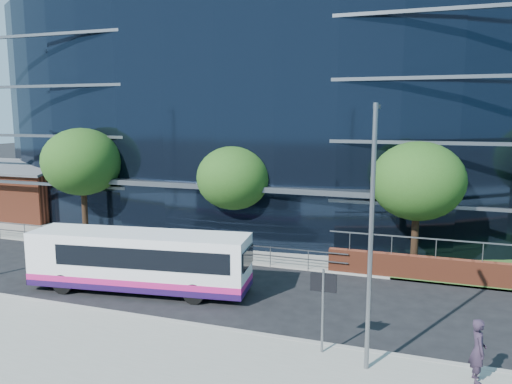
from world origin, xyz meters
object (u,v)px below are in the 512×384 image
at_px(street_sign, 323,293).
at_px(streetlight_east, 371,231).
at_px(tree_far_a, 82,162).
at_px(brick_pavilion, 26,191).
at_px(pedestrian, 478,350).
at_px(city_bus, 141,261).
at_px(tree_far_b, 234,178).
at_px(tree_far_c, 418,181).

height_order(street_sign, streetlight_east, streetlight_east).
relative_size(street_sign, tree_far_a, 0.40).
bearing_deg(tree_far_a, street_sign, -31.17).
height_order(brick_pavilion, pedestrian, brick_pavilion).
relative_size(streetlight_east, city_bus, 0.79).
relative_size(tree_far_b, tree_far_c, 0.93).
bearing_deg(street_sign, tree_far_a, 148.83).
height_order(tree_far_c, pedestrian, tree_far_c).
relative_size(brick_pavilion, streetlight_east, 1.08).
height_order(street_sign, city_bus, street_sign).
bearing_deg(tree_far_a, tree_far_c, 0.00).
distance_m(tree_far_a, city_bus, 11.83).
height_order(brick_pavilion, tree_far_b, tree_far_b).
bearing_deg(brick_pavilion, pedestrian, -26.31).
distance_m(tree_far_a, tree_far_b, 10.03).
height_order(tree_far_a, pedestrian, tree_far_a).
xyz_separation_m(tree_far_a, tree_far_c, (20.00, 0.00, -0.33)).
bearing_deg(tree_far_b, tree_far_a, -177.14).
height_order(tree_far_a, city_bus, tree_far_a).
bearing_deg(city_bus, streetlight_east, -28.37).
height_order(tree_far_b, city_bus, tree_far_b).
bearing_deg(pedestrian, brick_pavilion, 53.21).
xyz_separation_m(brick_pavilion, street_sign, (26.50, -15.09, 0.21)).
relative_size(tree_far_b, city_bus, 0.60).
distance_m(brick_pavilion, tree_far_c, 29.46).
distance_m(brick_pavilion, pedestrian, 34.71).
relative_size(brick_pavilion, city_bus, 0.85).
height_order(tree_far_b, tree_far_c, tree_far_c).
height_order(brick_pavilion, street_sign, brick_pavilion).
xyz_separation_m(street_sign, tree_far_c, (2.50, 10.59, 2.39)).
xyz_separation_m(tree_far_b, pedestrian, (12.11, -11.38, -3.12)).
xyz_separation_m(tree_far_b, city_bus, (-1.33, -7.77, -2.80)).
distance_m(streetlight_east, city_bus, 11.45).
relative_size(tree_far_c, city_bus, 0.65).
bearing_deg(pedestrian, streetlight_east, 84.88).
bearing_deg(pedestrian, tree_far_c, 0.48).
relative_size(brick_pavilion, tree_far_c, 1.32).
bearing_deg(streetlight_east, tree_far_c, 84.89).
bearing_deg(city_bus, tree_far_a, 132.37).
bearing_deg(city_bus, pedestrian, -22.71).
height_order(brick_pavilion, city_bus, brick_pavilion).
distance_m(brick_pavilion, city_bus, 21.24).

